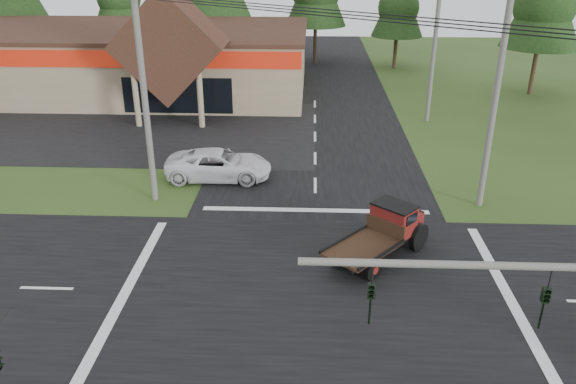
{
  "coord_description": "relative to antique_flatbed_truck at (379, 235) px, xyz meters",
  "views": [
    {
      "loc": [
        -0.29,
        -17.12,
        11.86
      ],
      "look_at": [
        -1.2,
        4.26,
        2.2
      ],
      "focal_mm": 35.0,
      "sensor_mm": 36.0,
      "label": 1
    }
  ],
  "objects": [
    {
      "name": "ground",
      "position": [
        -2.5,
        -2.78,
        -1.05
      ],
      "size": [
        120.0,
        120.0,
        0.0
      ],
      "primitive_type": "plane",
      "color": "#2A4418",
      "rests_on": "ground"
    },
    {
      "name": "road_ns",
      "position": [
        -2.5,
        -2.78,
        -1.04
      ],
      "size": [
        12.0,
        120.0,
        0.02
      ],
      "primitive_type": "cube",
      "color": "black",
      "rests_on": "ground"
    },
    {
      "name": "road_ew",
      "position": [
        -2.5,
        -2.78,
        -1.04
      ],
      "size": [
        120.0,
        12.0,
        0.02
      ],
      "primitive_type": "cube",
      "color": "black",
      "rests_on": "ground"
    },
    {
      "name": "parking_apron",
      "position": [
        -16.5,
        16.22,
        -1.03
      ],
      "size": [
        28.0,
        14.0,
        0.02
      ],
      "primitive_type": "cube",
      "color": "black",
      "rests_on": "ground"
    },
    {
      "name": "cvs_building",
      "position": [
        -18.21,
        26.79,
        1.73
      ],
      "size": [
        30.4,
        18.2,
        9.19
      ],
      "color": "gray",
      "rests_on": "ground"
    },
    {
      "name": "utility_pole_nw",
      "position": [
        -10.5,
        5.22,
        4.34
      ],
      "size": [
        2.0,
        0.3,
        10.5
      ],
      "color": "#595651",
      "rests_on": "ground"
    },
    {
      "name": "utility_pole_ne",
      "position": [
        5.5,
        5.22,
        4.84
      ],
      "size": [
        2.0,
        0.3,
        11.5
      ],
      "color": "#595651",
      "rests_on": "ground"
    },
    {
      "name": "utility_pole_n",
      "position": [
        5.5,
        19.22,
        4.69
      ],
      "size": [
        2.0,
        0.3,
        11.2
      ],
      "color": "#595651",
      "rests_on": "ground"
    },
    {
      "name": "tree_row_e",
      "position": [
        5.5,
        37.22,
        4.98
      ],
      "size": [
        5.04,
        5.04,
        9.09
      ],
      "color": "#332316",
      "rests_on": "ground"
    },
    {
      "name": "tree_side_ne",
      "position": [
        15.5,
        27.22,
        6.33
      ],
      "size": [
        6.16,
        6.16,
        11.11
      ],
      "color": "#332316",
      "rests_on": "ground"
    },
    {
      "name": "antique_flatbed_truck",
      "position": [
        0.0,
        0.0,
        0.0
      ],
      "size": [
        4.76,
        5.03,
        2.1
      ],
      "primitive_type": null,
      "rotation": [
        0.0,
        0.0,
        -0.72
      ],
      "color": "#57180C",
      "rests_on": "ground"
    },
    {
      "name": "white_pickup",
      "position": [
        -7.71,
        8.05,
        -0.27
      ],
      "size": [
        5.69,
        2.7,
        1.57
      ],
      "primitive_type": "imported",
      "rotation": [
        0.0,
        0.0,
        1.59
      ],
      "color": "white",
      "rests_on": "ground"
    }
  ]
}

